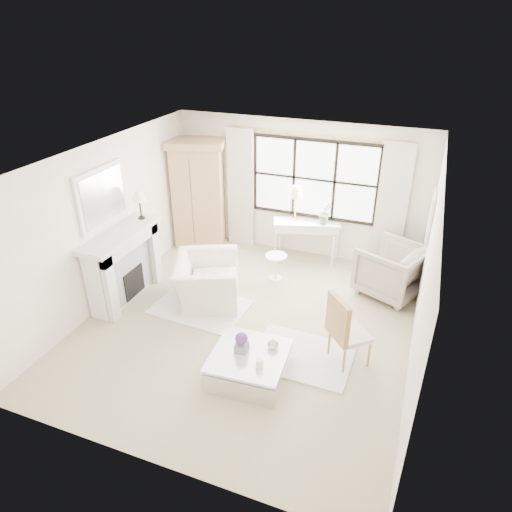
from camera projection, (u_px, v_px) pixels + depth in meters
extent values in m
plane|color=tan|center=(247.00, 324.00, 7.33)|extent=(5.50, 5.50, 0.00)
plane|color=white|center=(245.00, 160.00, 6.05)|extent=(5.50, 5.50, 0.00)
plane|color=white|center=(299.00, 189.00, 8.96)|extent=(5.00, 0.00, 5.00)
plane|color=white|center=(140.00, 371.00, 4.43)|extent=(5.00, 0.00, 5.00)
plane|color=white|center=(105.00, 224.00, 7.48)|extent=(0.00, 5.50, 5.50)
plane|color=beige|center=(425.00, 281.00, 5.91)|extent=(0.00, 5.50, 5.50)
cube|color=white|center=(314.00, 179.00, 8.73)|extent=(2.40, 0.02, 1.50)
cylinder|color=#B38E3E|center=(316.00, 134.00, 8.26)|extent=(3.30, 0.04, 0.04)
cube|color=beige|center=(241.00, 189.00, 9.31)|extent=(0.55, 0.10, 2.47)
cube|color=beige|center=(391.00, 209.00, 8.36)|extent=(0.55, 0.10, 2.47)
cube|color=silver|center=(122.00, 267.00, 7.78)|extent=(0.34, 1.50, 1.18)
cube|color=silver|center=(131.00, 272.00, 7.75)|extent=(0.03, 1.22, 0.97)
cube|color=black|center=(133.00, 282.00, 7.85)|extent=(0.06, 0.52, 0.50)
cube|color=silver|center=(119.00, 234.00, 7.47)|extent=(0.58, 1.66, 0.08)
cube|color=white|center=(102.00, 197.00, 7.24)|extent=(0.05, 1.15, 0.95)
cube|color=#B4B9C0|center=(104.00, 197.00, 7.23)|extent=(0.02, 1.00, 0.80)
cube|color=silver|center=(431.00, 218.00, 7.22)|extent=(0.04, 0.62, 0.82)
cube|color=beige|center=(429.00, 218.00, 7.22)|extent=(0.01, 0.52, 0.72)
cylinder|color=black|center=(142.00, 218.00, 7.91)|extent=(0.12, 0.12, 0.03)
cylinder|color=black|center=(140.00, 209.00, 7.83)|extent=(0.03, 0.03, 0.30)
cone|color=#FCEBCE|center=(139.00, 196.00, 7.72)|extent=(0.22, 0.22, 0.18)
cube|color=tan|center=(199.00, 197.00, 9.40)|extent=(1.13, 0.86, 2.10)
cube|color=tan|center=(195.00, 143.00, 8.87)|extent=(1.27, 0.99, 0.14)
cube|color=white|center=(307.00, 227.00, 9.01)|extent=(1.31, 0.75, 0.14)
cube|color=white|center=(307.00, 223.00, 8.96)|extent=(1.37, 0.81, 0.06)
cylinder|color=#BB9141|center=(295.00, 219.00, 9.03)|extent=(0.14, 0.14, 0.03)
cylinder|color=#BB9141|center=(295.00, 207.00, 8.91)|extent=(0.02, 0.02, 0.46)
cone|color=#FFF4D0|center=(296.00, 192.00, 8.76)|extent=(0.28, 0.28, 0.22)
imported|color=#5A7850|center=(325.00, 213.00, 8.73)|extent=(0.32, 0.31, 0.45)
cylinder|color=white|center=(276.00, 278.00, 8.56)|extent=(0.26, 0.26, 0.03)
cylinder|color=white|center=(276.00, 267.00, 8.45)|extent=(0.06, 0.06, 0.44)
cylinder|color=white|center=(276.00, 256.00, 8.33)|extent=(0.40, 0.40, 0.03)
cube|color=silver|center=(200.00, 307.00, 7.73)|extent=(1.59, 1.17, 0.03)
cube|color=silver|center=(302.00, 356.00, 6.63)|extent=(1.43, 1.08, 0.03)
imported|color=silver|center=(207.00, 280.00, 7.78)|extent=(1.42, 1.50, 0.77)
imported|color=#A09387|center=(391.00, 270.00, 7.94)|extent=(1.33, 1.31, 0.93)
cube|color=beige|center=(350.00, 335.00, 6.36)|extent=(0.66, 0.66, 0.07)
cube|color=#B0854A|center=(338.00, 319.00, 6.13)|extent=(0.36, 0.39, 0.60)
cube|color=silver|center=(249.00, 367.00, 6.22)|extent=(1.06, 1.06, 0.32)
cube|color=silver|center=(249.00, 355.00, 6.13)|extent=(1.06, 1.06, 0.04)
cube|color=slate|center=(242.00, 347.00, 6.14)|extent=(0.18, 0.18, 0.13)
sphere|color=#532D71|center=(241.00, 338.00, 6.07)|extent=(0.17, 0.17, 0.17)
cylinder|color=white|center=(259.00, 363.00, 5.87)|extent=(0.10, 0.10, 0.12)
imported|color=silver|center=(273.00, 343.00, 6.19)|extent=(0.17, 0.17, 0.16)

